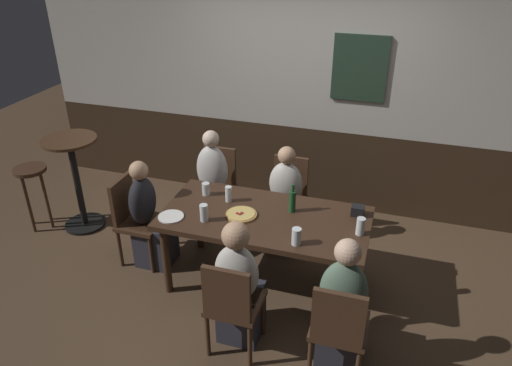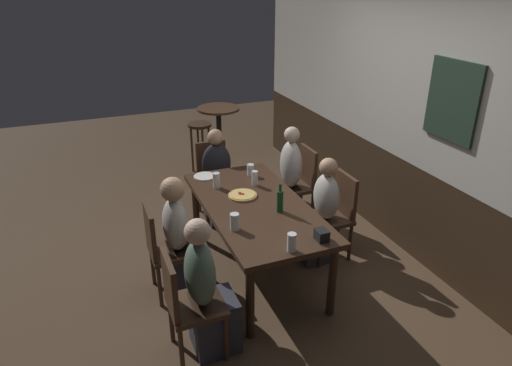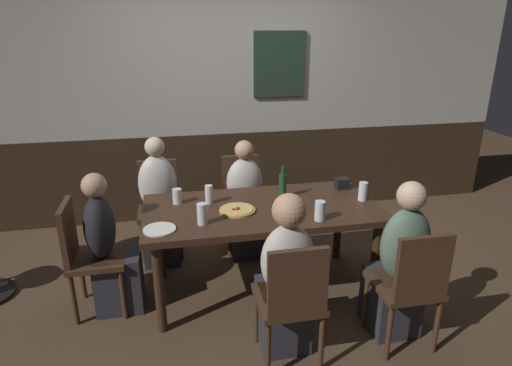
# 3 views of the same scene
# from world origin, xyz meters

# --- Properties ---
(ground_plane) EXTENTS (12.00, 12.00, 0.00)m
(ground_plane) POSITION_xyz_m (0.00, 0.00, 0.00)
(ground_plane) COLOR #4C3826
(wall_back) EXTENTS (6.40, 0.13, 2.60)m
(wall_back) POSITION_xyz_m (0.00, 1.65, 1.30)
(wall_back) COLOR #332316
(wall_back) RESTS_ON ground_plane
(dining_table) EXTENTS (1.81, 0.89, 0.74)m
(dining_table) POSITION_xyz_m (0.00, 0.00, 0.66)
(dining_table) COLOR #382316
(dining_table) RESTS_ON ground_plane
(chair_mid_near) EXTENTS (0.40, 0.40, 0.88)m
(chair_mid_near) POSITION_xyz_m (0.00, -0.86, 0.50)
(chair_mid_near) COLOR #422B1C
(chair_mid_near) RESTS_ON ground_plane
(chair_right_near) EXTENTS (0.40, 0.40, 0.88)m
(chair_right_near) POSITION_xyz_m (0.80, -0.86, 0.50)
(chair_right_near) COLOR #422B1C
(chair_right_near) RESTS_ON ground_plane
(chair_mid_far) EXTENTS (0.40, 0.40, 0.88)m
(chair_mid_far) POSITION_xyz_m (0.00, 0.86, 0.50)
(chair_mid_far) COLOR #422B1C
(chair_mid_far) RESTS_ON ground_plane
(chair_head_west) EXTENTS (0.40, 0.40, 0.88)m
(chair_head_west) POSITION_xyz_m (-1.32, 0.00, 0.50)
(chair_head_west) COLOR #422B1C
(chair_head_west) RESTS_ON ground_plane
(chair_left_far) EXTENTS (0.40, 0.40, 0.88)m
(chair_left_far) POSITION_xyz_m (-0.80, 0.86, 0.50)
(chair_left_far) COLOR #422B1C
(chair_left_far) RESTS_ON ground_plane
(person_mid_near) EXTENTS (0.34, 0.37, 1.13)m
(person_mid_near) POSITION_xyz_m (0.00, -0.70, 0.48)
(person_mid_near) COLOR #2D2D38
(person_mid_near) RESTS_ON ground_plane
(person_right_near) EXTENTS (0.34, 0.37, 1.15)m
(person_right_near) POSITION_xyz_m (0.80, -0.70, 0.48)
(person_right_near) COLOR #2D2D38
(person_right_near) RESTS_ON ground_plane
(person_mid_far) EXTENTS (0.34, 0.37, 1.08)m
(person_mid_far) POSITION_xyz_m (-0.00, 0.70, 0.45)
(person_mid_far) COLOR #2D2D38
(person_mid_far) RESTS_ON ground_plane
(person_head_west) EXTENTS (0.37, 0.34, 1.09)m
(person_head_west) POSITION_xyz_m (-1.15, 0.00, 0.46)
(person_head_west) COLOR #2D2D38
(person_head_west) RESTS_ON ground_plane
(person_left_far) EXTENTS (0.34, 0.37, 1.15)m
(person_left_far) POSITION_xyz_m (-0.80, 0.70, 0.48)
(person_left_far) COLOR #2D2D38
(person_left_far) RESTS_ON ground_plane
(pizza) EXTENTS (0.27, 0.27, 0.03)m
(pizza) POSITION_xyz_m (-0.20, -0.05, 0.75)
(pizza) COLOR tan
(pizza) RESTS_ON dining_table
(beer_glass_tall) EXTENTS (0.07, 0.07, 0.15)m
(beer_glass_tall) POSITION_xyz_m (-0.48, -0.22, 0.81)
(beer_glass_tall) COLOR silver
(beer_glass_tall) RESTS_ON dining_table
(tumbler_water) EXTENTS (0.06, 0.06, 0.15)m
(tumbler_water) POSITION_xyz_m (-0.39, 0.15, 0.80)
(tumbler_water) COLOR silver
(tumbler_water) RESTS_ON dining_table
(tumbler_short) EXTENTS (0.08, 0.08, 0.14)m
(tumbler_short) POSITION_xyz_m (0.35, -0.32, 0.81)
(tumbler_short) COLOR silver
(tumbler_short) RESTS_ON dining_table
(pint_glass_stout) EXTENTS (0.07, 0.07, 0.12)m
(pint_glass_stout) POSITION_xyz_m (-0.64, 0.20, 0.79)
(pint_glass_stout) COLOR silver
(pint_glass_stout) RESTS_ON dining_table
(pint_glass_pale) EXTENTS (0.07, 0.07, 0.15)m
(pint_glass_pale) POSITION_xyz_m (0.82, -0.03, 0.81)
(pint_glass_pale) COLOR silver
(pint_glass_pale) RESTS_ON dining_table
(beer_bottle_green) EXTENTS (0.06, 0.06, 0.27)m
(beer_bottle_green) POSITION_xyz_m (0.21, 0.15, 0.85)
(beer_bottle_green) COLOR #194723
(beer_bottle_green) RESTS_ON dining_table
(plate_white_large) EXTENTS (0.22, 0.22, 0.01)m
(plate_white_large) POSITION_xyz_m (-0.77, -0.26, 0.75)
(plate_white_large) COLOR white
(plate_white_large) RESTS_ON dining_table
(condiment_caddy) EXTENTS (0.11, 0.09, 0.09)m
(condiment_caddy) POSITION_xyz_m (0.77, 0.26, 0.79)
(condiment_caddy) COLOR black
(condiment_caddy) RESTS_ON dining_table
(side_bar_table) EXTENTS (0.56, 0.56, 1.05)m
(side_bar_table) POSITION_xyz_m (-2.20, 0.35, 0.62)
(side_bar_table) COLOR black
(side_bar_table) RESTS_ON ground_plane
(bar_stool) EXTENTS (0.34, 0.34, 0.72)m
(bar_stool) POSITION_xyz_m (-2.65, 0.20, 0.56)
(bar_stool) COLOR #422B1C
(bar_stool) RESTS_ON ground_plane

